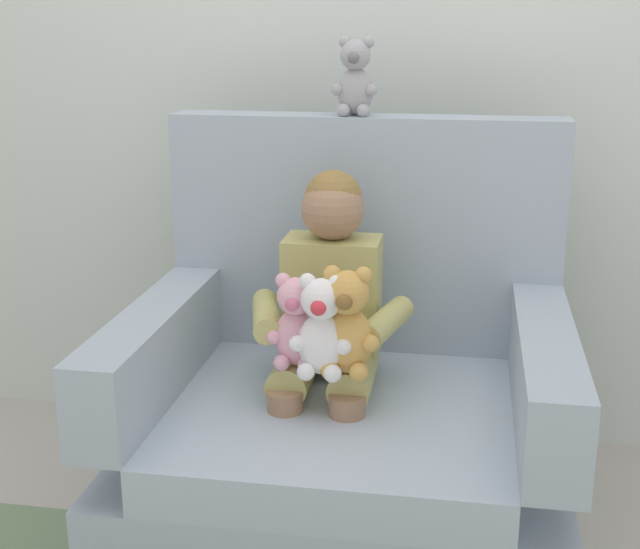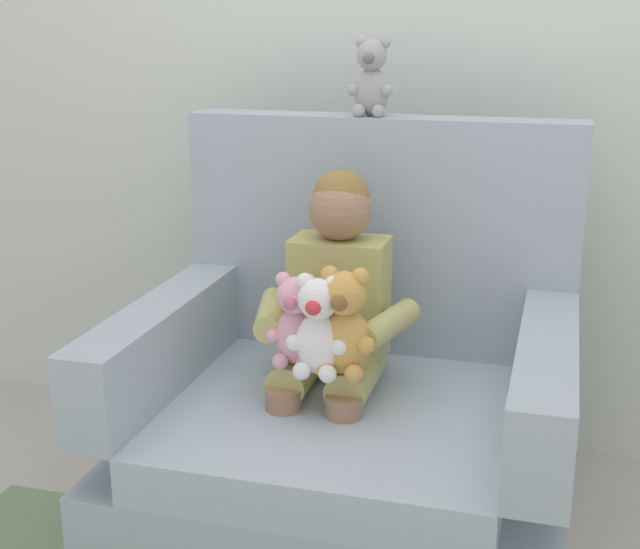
% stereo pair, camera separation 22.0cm
% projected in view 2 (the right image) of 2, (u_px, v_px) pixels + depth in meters
% --- Properties ---
extents(ground_plane, '(8.00, 8.00, 0.00)m').
position_uv_depth(ground_plane, '(345.00, 541.00, 2.46)').
color(ground_plane, '#ADA89E').
extents(back_wall, '(6.00, 0.10, 2.60)m').
position_uv_depth(back_wall, '(408.00, 51.00, 2.81)').
color(back_wall, silver).
rests_on(back_wall, ground).
extents(armchair, '(1.15, 0.96, 1.13)m').
position_uv_depth(armchair, '(352.00, 421.00, 2.42)').
color(armchair, '#9EADBC').
rests_on(armchair, ground).
extents(seated_child, '(0.45, 0.39, 0.82)m').
position_uv_depth(seated_child, '(333.00, 311.00, 2.37)').
color(seated_child, tan).
rests_on(seated_child, armchair).
extents(plush_pink, '(0.15, 0.12, 0.25)m').
position_uv_depth(plush_pink, '(296.00, 323.00, 2.24)').
color(plush_pink, '#EAA8BC').
rests_on(plush_pink, armchair).
extents(plush_honey, '(0.17, 0.14, 0.28)m').
position_uv_depth(plush_honey, '(344.00, 326.00, 2.17)').
color(plush_honey, gold).
rests_on(plush_honey, armchair).
extents(plush_white, '(0.16, 0.13, 0.26)m').
position_uv_depth(plush_white, '(319.00, 329.00, 2.17)').
color(plush_white, white).
rests_on(plush_white, armchair).
extents(plush_grey_on_backrest, '(0.13, 0.11, 0.22)m').
position_uv_depth(plush_grey_on_backrest, '(372.00, 79.00, 2.49)').
color(plush_grey_on_backrest, '#9E9EA3').
rests_on(plush_grey_on_backrest, armchair).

